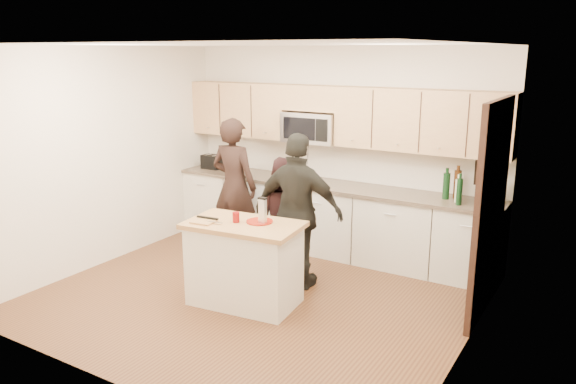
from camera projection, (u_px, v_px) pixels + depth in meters
The scene contains 21 objects.
floor at pixel (257, 296), 6.22m from camera, with size 4.50×4.50×0.00m, color brown.
room_shell at pixel (255, 141), 5.80m from camera, with size 4.52×4.02×2.71m.
back_cabinetry at pixel (327, 218), 7.51m from camera, with size 4.50×0.66×0.94m.
upper_cabinetry at pixel (337, 114), 7.28m from camera, with size 4.50×0.33×0.75m.
microwave at pixel (312, 127), 7.46m from camera, with size 0.76×0.41×0.40m.
doorway at pixel (492, 205), 5.57m from camera, with size 0.06×1.25×2.20m.
framed_picture at pixel (488, 170), 6.58m from camera, with size 0.30×0.03×0.38m.
dish_towel at pixel (260, 188), 7.75m from camera, with size 0.34×0.60×0.48m.
island at pixel (244, 263), 5.95m from camera, with size 1.27×0.83×0.90m.
red_plate at pixel (260, 221), 5.86m from camera, with size 0.28×0.28×0.02m, color maroon.
box_grater at pixel (263, 210), 5.77m from camera, with size 0.09×0.05×0.27m.
drink_glass at pixel (236, 217), 5.85m from camera, with size 0.07×0.07×0.11m, color maroon.
cutting_board at pixel (203, 222), 5.84m from camera, with size 0.23×0.18×0.02m, color #A67545.
tongs at pixel (208, 218), 5.92m from camera, with size 0.26×0.03×0.02m, color black.
knife at pixel (215, 222), 5.80m from camera, with size 0.18×0.02×0.01m, color silver.
toaster at pixel (212, 162), 8.31m from camera, with size 0.29×0.20×0.21m.
bottle_cluster at pixel (464, 186), 6.50m from camera, with size 0.58×0.39×0.40m.
orchid at pixel (491, 184), 6.33m from camera, with size 0.26×0.21×0.47m, color #35712D.
woman_left at pixel (234, 186), 7.41m from camera, with size 0.66×0.43×1.81m, color black.
woman_center at pixel (282, 218), 6.62m from camera, with size 0.71×0.55×1.46m, color black.
woman_right at pixel (298, 212), 6.28m from camera, with size 1.04×0.43×1.77m, color black.
Camera 1 is at (3.27, -4.74, 2.64)m, focal length 35.00 mm.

